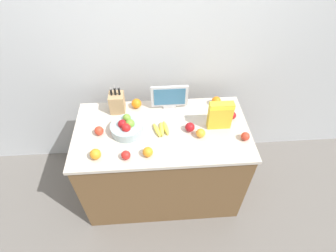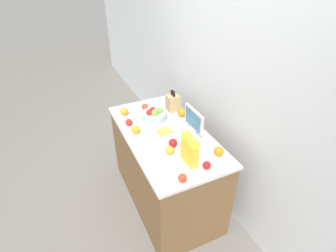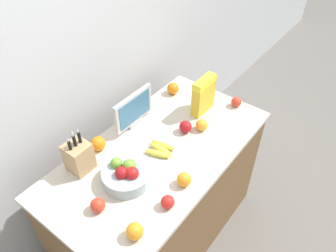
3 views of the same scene
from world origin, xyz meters
name	(u,v)px [view 3 (image 3 of 3)]	position (x,y,z in m)	size (l,w,h in m)	color
ground_plane	(161,232)	(0.00, 0.00, 0.00)	(14.00, 14.00, 0.00)	slate
wall_back	(81,63)	(0.00, 0.60, 1.30)	(9.00, 0.06, 2.60)	silver
counter	(161,197)	(0.00, 0.00, 0.46)	(1.45, 0.76, 0.92)	brown
knife_block	(79,157)	(-0.37, 0.27, 1.01)	(0.13, 0.13, 0.28)	tan
small_monitor	(134,110)	(0.08, 0.27, 1.04)	(0.32, 0.03, 0.24)	#B7B7BC
cereal_box	(204,94)	(0.47, 0.01, 1.06)	(0.19, 0.07, 0.25)	gold
fruit_bowl	(127,175)	(-0.28, 0.00, 0.97)	(0.27, 0.27, 0.13)	#99B2B7
banana_bunch	(161,149)	(0.00, -0.01, 0.94)	(0.15, 0.18, 0.04)	yellow
apple_leftmost	(98,205)	(-0.51, -0.01, 0.95)	(0.07, 0.07, 0.07)	red
apple_near_bananas	(236,102)	(0.66, -0.15, 0.95)	(0.07, 0.07, 0.07)	red
apple_middle	(202,92)	(0.61, 0.09, 0.95)	(0.07, 0.07, 0.07)	#A31419
apple_rear	(185,127)	(0.23, -0.03, 0.96)	(0.08, 0.08, 0.08)	#A31419
apple_rightmost	(168,202)	(-0.28, -0.28, 0.95)	(0.07, 0.07, 0.07)	red
orange_mid_right	(202,125)	(0.31, -0.10, 0.96)	(0.08, 0.08, 0.08)	orange
orange_front_right	(173,88)	(0.51, 0.28, 0.96)	(0.08, 0.08, 0.08)	orange
orange_back_center	(184,179)	(-0.12, -0.26, 0.96)	(0.08, 0.08, 0.08)	orange
orange_front_center	(135,231)	(-0.50, -0.26, 0.96)	(0.08, 0.08, 0.08)	orange
orange_front_left	(98,144)	(-0.21, 0.30, 0.96)	(0.09, 0.09, 0.09)	orange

